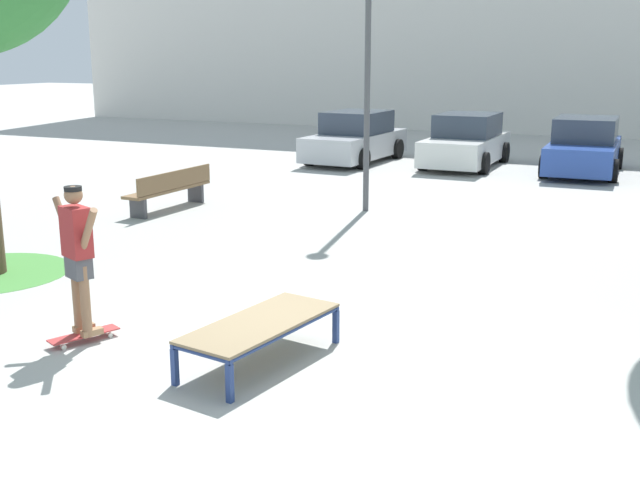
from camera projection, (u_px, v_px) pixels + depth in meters
The scene contains 9 objects.
ground_plane at pixel (268, 344), 8.64m from camera, with size 120.00×120.00×0.00m, color #A8A8A3.
skate_box at pixel (260, 325), 8.05m from camera, with size 1.05×2.00×0.46m.
skateboard at pixel (84, 335), 8.71m from camera, with size 0.50×0.81×0.09m.
skater at pixel (78, 250), 8.48m from camera, with size 0.95×0.46×1.69m.
car_silver at pixel (355, 139), 23.08m from camera, with size 2.07×4.27×1.50m.
car_white at pixel (466, 142), 22.19m from camera, with size 1.94×4.21×1.50m.
car_blue at pixel (584, 148), 20.85m from camera, with size 1.99×4.24×1.50m.
park_bench at pixel (170, 189), 15.97m from camera, with size 0.54×2.42×0.83m.
light_post at pixel (368, 19), 15.10m from camera, with size 0.36×0.36×5.83m.
Camera 1 is at (3.90, -7.15, 3.18)m, focal length 43.29 mm.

